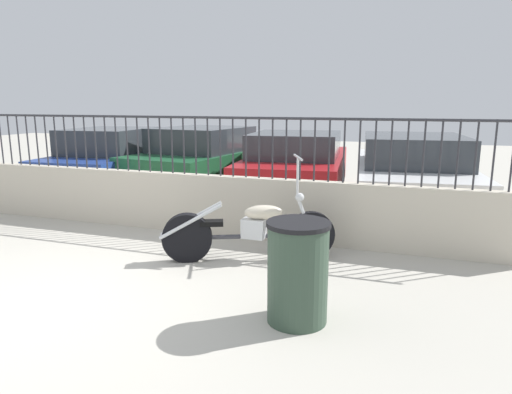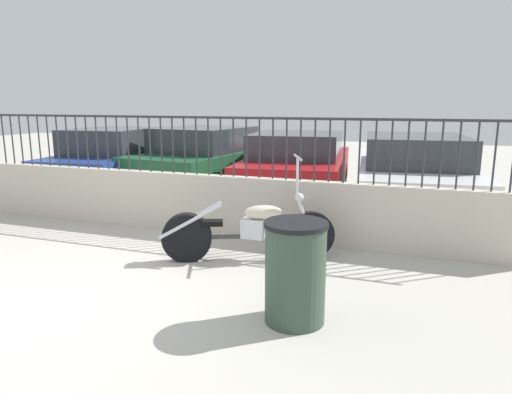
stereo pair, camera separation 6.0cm
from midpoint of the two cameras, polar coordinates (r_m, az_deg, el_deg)
ground_plane at (r=4.97m, az=-25.03°, el=-12.01°), size 40.00×40.00×0.00m
low_wall at (r=6.97m, az=-9.18°, el=-0.61°), size 9.33×0.18×0.87m
fence_railing at (r=6.83m, az=-9.45°, el=7.59°), size 9.33×0.04×0.84m
motorcycle_dark_grey at (r=5.59m, az=-1.64°, el=-4.23°), size 2.02×1.01×1.29m
trash_bin at (r=4.04m, az=5.36°, el=-9.33°), size 0.56×0.56×0.91m
car_blue at (r=10.72m, az=-16.83°, el=4.63°), size 2.10×4.06×1.36m
car_green at (r=10.10m, az=-5.81°, el=4.78°), size 2.30×4.23×1.39m
car_red at (r=8.85m, az=5.46°, el=3.74°), size 2.16×4.12×1.35m
car_white at (r=8.63m, az=19.20°, el=2.91°), size 2.31×4.68×1.35m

